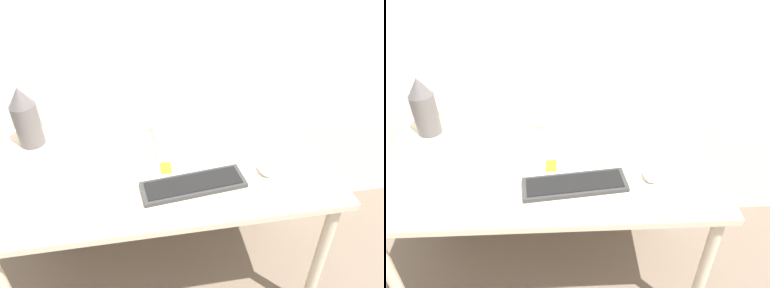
% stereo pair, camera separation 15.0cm
% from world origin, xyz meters
% --- Properties ---
extents(wall_back, '(6.00, 0.05, 2.50)m').
position_xyz_m(wall_back, '(0.00, 0.80, 1.25)').
color(wall_back, white).
rests_on(wall_back, ground_plane).
extents(desk, '(1.39, 0.73, 0.76)m').
position_xyz_m(desk, '(0.00, 0.37, 0.67)').
color(desk, beige).
rests_on(desk, ground_plane).
extents(laptop, '(0.32, 0.23, 0.24)m').
position_xyz_m(laptop, '(0.14, 0.51, 0.81)').
color(laptop, silver).
rests_on(laptop, desk).
extents(keyboard, '(0.41, 0.17, 0.02)m').
position_xyz_m(keyboard, '(0.10, 0.20, 0.77)').
color(keyboard, '#2D2D2D').
rests_on(keyboard, desk).
extents(mouse, '(0.06, 0.09, 0.03)m').
position_xyz_m(mouse, '(0.41, 0.24, 0.78)').
color(mouse, silver).
rests_on(mouse, desk).
extents(vase, '(0.11, 0.11, 0.28)m').
position_xyz_m(vase, '(-0.55, 0.60, 0.90)').
color(vase, '#514C4C').
rests_on(vase, desk).
extents(mp3_player, '(0.04, 0.06, 0.01)m').
position_xyz_m(mp3_player, '(0.01, 0.32, 0.77)').
color(mp3_player, orange).
rests_on(mp3_player, desk).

